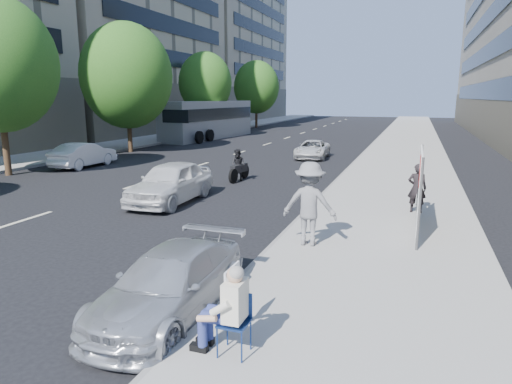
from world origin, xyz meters
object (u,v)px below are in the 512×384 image
at_px(white_sedan_near, 170,182).
at_px(white_sedan_mid, 84,155).
at_px(seated_protester, 227,304).
at_px(protest_banner, 419,186).
at_px(jogger, 310,204).
at_px(pedestrian_woman, 417,188).
at_px(parked_sedan, 170,284).
at_px(white_sedan_far, 312,149).
at_px(motorcycle, 238,167).
at_px(bus, 209,120).

height_order(white_sedan_near, white_sedan_mid, white_sedan_near).
distance_m(seated_protester, protest_banner, 7.43).
relative_size(jogger, white_sedan_near, 0.48).
xyz_separation_m(jogger, pedestrian_woman, (2.45, 4.18, -0.25)).
bearing_deg(parked_sedan, pedestrian_woman, 65.05).
height_order(seated_protester, protest_banner, protest_banner).
bearing_deg(white_sedan_mid, pedestrian_woman, 162.80).
xyz_separation_m(seated_protester, white_sedan_mid, (-14.36, 14.37, -0.22)).
distance_m(jogger, parked_sedan, 4.40).
bearing_deg(seated_protester, white_sedan_far, 99.33).
bearing_deg(white_sedan_far, seated_protester, -84.01).
bearing_deg(white_sedan_near, pedestrian_woman, 4.00).
height_order(seated_protester, motorcycle, seated_protester).
xyz_separation_m(jogger, parked_sedan, (-1.50, -4.09, -0.61)).
bearing_deg(white_sedan_near, parked_sedan, -61.37).
bearing_deg(parked_sedan, seated_protester, -33.35).
xyz_separation_m(white_sedan_mid, white_sedan_far, (10.76, 7.51, -0.11)).
bearing_deg(seated_protester, bus, 115.48).
bearing_deg(bus, white_sedan_far, -35.32).
bearing_deg(pedestrian_woman, white_sedan_far, -61.39).
bearing_deg(white_sedan_near, seated_protester, -56.93).
relative_size(seated_protester, pedestrian_woman, 0.85).
xyz_separation_m(jogger, white_sedan_mid, (-14.37, 9.28, -0.52)).
xyz_separation_m(seated_protester, protest_banner, (2.49, 6.98, 0.53)).
height_order(parked_sedan, motorcycle, motorcycle).
relative_size(seated_protester, white_sedan_far, 0.34).
distance_m(protest_banner, bus, 30.76).
bearing_deg(motorcycle, parked_sedan, -66.80).
bearing_deg(jogger, motorcycle, -59.43).
bearing_deg(bus, protest_banner, -48.91).
distance_m(seated_protester, bus, 35.55).
bearing_deg(pedestrian_woman, protest_banner, 93.71).
height_order(seated_protester, parked_sedan, seated_protester).
bearing_deg(seated_protester, motorcycle, 110.82).
relative_size(white_sedan_near, white_sedan_mid, 1.07).
bearing_deg(parked_sedan, white_sedan_mid, 134.49).
bearing_deg(white_sedan_near, white_sedan_mid, 144.84).
height_order(protest_banner, parked_sedan, protest_banner).
bearing_deg(bus, seated_protester, -58.74).
bearing_deg(protest_banner, parked_sedan, -123.64).
xyz_separation_m(white_sedan_far, motorcycle, (-1.45, -8.63, 0.10)).
height_order(protest_banner, motorcycle, protest_banner).
relative_size(parked_sedan, white_sedan_near, 0.90).
relative_size(protest_banner, white_sedan_far, 0.79).
distance_m(protest_banner, parked_sedan, 7.23).
bearing_deg(pedestrian_woman, motorcycle, -24.98).
bearing_deg(white_sedan_mid, white_sedan_near, 145.51).
bearing_deg(jogger, white_sedan_near, -32.05).
height_order(pedestrian_woman, protest_banner, protest_banner).
bearing_deg(white_sedan_near, bus, 111.01).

